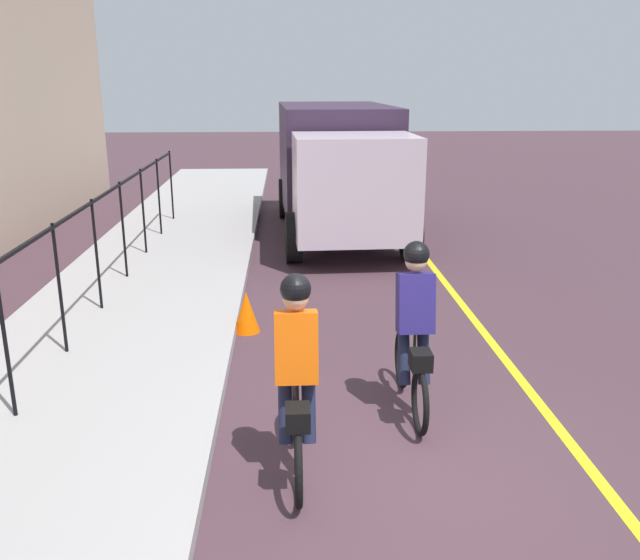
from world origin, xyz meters
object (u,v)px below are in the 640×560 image
at_px(cyclist_follow, 297,378).
at_px(box_truck_background, 338,164).
at_px(cyclist_lead, 414,330).
at_px(traffic_cone_near, 246,312).

bearing_deg(cyclist_follow, box_truck_background, -6.65).
bearing_deg(box_truck_background, cyclist_lead, -1.34).
xyz_separation_m(cyclist_follow, box_truck_background, (9.67, -1.07, 0.64)).
bearing_deg(cyclist_lead, traffic_cone_near, 37.19).
height_order(cyclist_lead, cyclist_follow, same).
relative_size(cyclist_lead, box_truck_background, 0.27).
xyz_separation_m(cyclist_lead, traffic_cone_near, (2.41, 1.85, -0.62)).
height_order(cyclist_follow, traffic_cone_near, cyclist_follow).
height_order(cyclist_lead, box_truck_background, box_truck_background).
height_order(box_truck_background, traffic_cone_near, box_truck_background).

